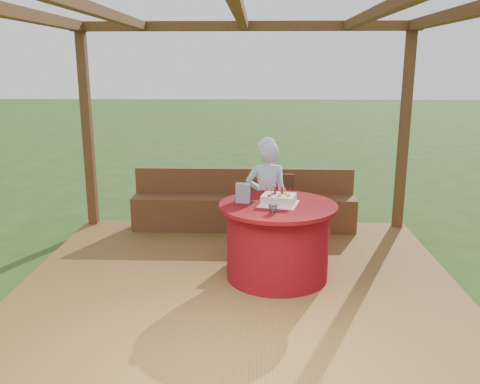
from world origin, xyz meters
name	(u,v)px	position (x,y,z in m)	size (l,w,h in m)	color
ground	(239,290)	(0.00, 0.00, 0.00)	(60.00, 60.00, 0.00)	#234316
deck	(239,284)	(0.00, 0.00, 0.06)	(4.50, 4.00, 0.12)	brown
pergola	(239,53)	(0.00, 0.00, 2.41)	(4.50, 4.00, 2.72)	brown
bench	(244,209)	(0.00, 1.72, 0.38)	(3.00, 0.42, 0.80)	brown
table	(277,240)	(0.40, 0.08, 0.52)	(1.21, 1.21, 0.80)	maroon
chair	(276,207)	(0.42, 1.12, 0.60)	(0.45, 0.45, 0.87)	#3E2113
elderly_woman	(267,196)	(0.29, 0.79, 0.82)	(0.52, 0.38, 1.38)	#AAD4FC
birthday_cake	(279,199)	(0.40, 0.09, 0.97)	(0.45, 0.45, 0.17)	white
gift_bag	(243,193)	(0.03, 0.15, 1.02)	(0.14, 0.09, 0.20)	#D187BB
drinking_glass	(273,209)	(0.33, -0.23, 0.96)	(0.09, 0.09, 0.08)	white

